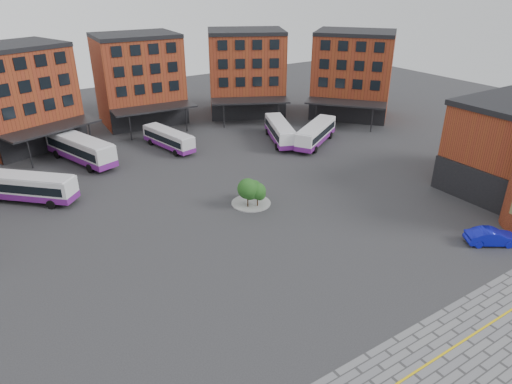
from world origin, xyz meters
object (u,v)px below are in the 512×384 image
bus_b (26,187)px  bus_e (280,131)px  bus_f (316,133)px  bus_c (80,149)px  tree_island (252,191)px  blue_car (492,237)px  bus_d (169,139)px

bus_b → bus_e: size_ratio=0.90×
bus_b → bus_f: 39.51m
bus_b → bus_c: bus_c is taller
tree_island → bus_f: (18.87, 11.83, -0.10)m
blue_car → bus_b: bearing=79.3°
bus_e → blue_car: (-0.35, -34.81, -0.88)m
tree_island → bus_b: (-20.53, 14.80, -0.08)m
bus_c → blue_car: (27.14, -42.64, -1.14)m
bus_c → tree_island: bearing=-80.1°
tree_island → bus_e: size_ratio=0.40×
tree_island → bus_c: size_ratio=0.34×
bus_b → bus_d: bus_b is taller
bus_e → bus_f: bus_f is taller
tree_island → bus_e: (15.06, 15.75, -0.13)m
tree_island → blue_car: (14.71, -19.06, -1.01)m
bus_f → blue_car: bus_f is taller
bus_b → bus_d: bearing=-26.4°
bus_c → bus_b: bearing=-150.5°
tree_island → bus_d: (-0.38, 22.03, -0.28)m
bus_f → bus_c: bearing=-141.5°
bus_d → bus_e: size_ratio=0.93×
bus_c → bus_f: 33.44m
bus_d → bus_f: size_ratio=0.94×
bus_d → bus_f: bus_f is taller
bus_e → bus_d: bearing=-179.1°
tree_island → bus_c: (-12.43, 23.58, 0.13)m
tree_island → bus_d: size_ratio=0.43×
bus_b → bus_f: size_ratio=0.91×
bus_b → bus_e: 35.60m
tree_island → bus_c: bearing=117.8°
tree_island → blue_car: 24.10m
bus_e → bus_c: bearing=-172.9°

